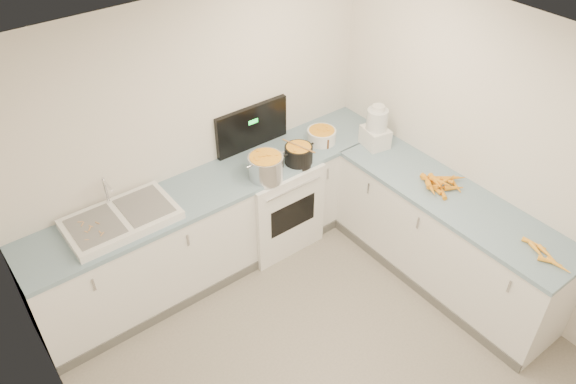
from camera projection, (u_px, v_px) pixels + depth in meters
floor at (343, 381)px, 4.39m from camera, size 3.50×4.00×0.00m
ceiling at (373, 95)px, 2.85m from camera, size 3.50×4.00×0.00m
wall_back at (198, 136)px, 4.87m from camera, size 3.50×0.00×2.50m
wall_right at (517, 172)px, 4.46m from camera, size 0.00×4.00×2.50m
counter_back at (223, 222)px, 5.16m from camera, size 3.50×0.62×0.94m
counter_right at (445, 239)px, 4.98m from camera, size 0.62×2.20×0.94m
stove at (272, 200)px, 5.41m from camera, size 0.76×0.65×1.36m
sink at (121, 219)px, 4.42m from camera, size 0.86×0.52×0.31m
steel_pot at (266, 168)px, 4.87m from camera, size 0.33×0.33×0.23m
black_pot at (299, 155)px, 5.06m from camera, size 0.32×0.32×0.18m
wooden_spoon at (299, 146)px, 4.99m from camera, size 0.11×0.35×0.02m
mixing_bowl at (322, 136)px, 5.33m from camera, size 0.28×0.28×0.13m
extract_bottle at (327, 143)px, 5.25m from camera, size 0.04×0.04×0.10m
spice_jar at (331, 141)px, 5.30m from camera, size 0.04×0.04×0.08m
food_processor at (376, 129)px, 5.21m from camera, size 0.25×0.29×0.42m
carrot_pile at (439, 183)px, 4.79m from camera, size 0.42×0.37×0.09m
peeled_carrots at (545, 255)px, 4.13m from camera, size 0.17×0.42×0.04m
peelings at (94, 227)px, 4.28m from camera, size 0.24×0.27×0.01m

